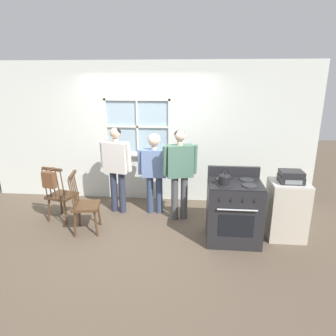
{
  "coord_description": "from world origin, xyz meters",
  "views": [
    {
      "loc": [
        0.93,
        -4.3,
        2.37
      ],
      "look_at": [
        0.51,
        0.25,
        1.0
      ],
      "focal_mm": 32.0,
      "sensor_mm": 36.0,
      "label": 1
    }
  ],
  "objects_px": {
    "chair_by_window": "(61,196)",
    "handbag": "(49,179)",
    "kettle": "(224,179)",
    "stereo": "(291,177)",
    "chair_near_wall": "(85,206)",
    "potted_plant": "(125,150)",
    "person_elderly_left": "(117,163)",
    "person_teen_center": "(154,165)",
    "side_counter": "(287,210)",
    "person_adult_right": "(180,167)",
    "stove": "(234,211)"
  },
  "relations": [
    {
      "from": "chair_by_window",
      "to": "handbag",
      "type": "bearing_deg",
      "value": 90.0
    },
    {
      "from": "kettle",
      "to": "stereo",
      "type": "distance_m",
      "value": 1.03
    },
    {
      "from": "handbag",
      "to": "stereo",
      "type": "bearing_deg",
      "value": -0.68
    },
    {
      "from": "chair_near_wall",
      "to": "potted_plant",
      "type": "height_order",
      "value": "potted_plant"
    },
    {
      "from": "person_elderly_left",
      "to": "potted_plant",
      "type": "xyz_separation_m",
      "value": [
        0.02,
        0.61,
        0.08
      ]
    },
    {
      "from": "person_elderly_left",
      "to": "person_teen_center",
      "type": "xyz_separation_m",
      "value": [
        0.67,
        0.02,
        -0.04
      ]
    },
    {
      "from": "person_teen_center",
      "to": "handbag",
      "type": "relative_size",
      "value": 4.76
    },
    {
      "from": "chair_near_wall",
      "to": "stereo",
      "type": "distance_m",
      "value": 3.18
    },
    {
      "from": "chair_by_window",
      "to": "potted_plant",
      "type": "xyz_separation_m",
      "value": [
        0.91,
        1.03,
        0.58
      ]
    },
    {
      "from": "chair_by_window",
      "to": "person_teen_center",
      "type": "bearing_deg",
      "value": -150.16
    },
    {
      "from": "handbag",
      "to": "side_counter",
      "type": "distance_m",
      "value": 3.76
    },
    {
      "from": "chair_by_window",
      "to": "stereo",
      "type": "relative_size",
      "value": 2.9
    },
    {
      "from": "potted_plant",
      "to": "handbag",
      "type": "height_order",
      "value": "potted_plant"
    },
    {
      "from": "chair_by_window",
      "to": "person_elderly_left",
      "type": "height_order",
      "value": "person_elderly_left"
    },
    {
      "from": "person_elderly_left",
      "to": "person_adult_right",
      "type": "height_order",
      "value": "person_adult_right"
    },
    {
      "from": "person_elderly_left",
      "to": "person_adult_right",
      "type": "relative_size",
      "value": 1.0
    },
    {
      "from": "stove",
      "to": "potted_plant",
      "type": "bearing_deg",
      "value": 143.54
    },
    {
      "from": "person_teen_center",
      "to": "handbag",
      "type": "xyz_separation_m",
      "value": [
        -1.62,
        -0.67,
        -0.09
      ]
    },
    {
      "from": "handbag",
      "to": "stereo",
      "type": "distance_m",
      "value": 3.75
    },
    {
      "from": "handbag",
      "to": "chair_by_window",
      "type": "bearing_deg",
      "value": 75.92
    },
    {
      "from": "stove",
      "to": "potted_plant",
      "type": "xyz_separation_m",
      "value": [
        -1.96,
        1.45,
        0.55
      ]
    },
    {
      "from": "chair_near_wall",
      "to": "chair_by_window",
      "type": "bearing_deg",
      "value": 46.88
    },
    {
      "from": "chair_by_window",
      "to": "stove",
      "type": "xyz_separation_m",
      "value": [
        2.87,
        -0.42,
        0.03
      ]
    },
    {
      "from": "chair_by_window",
      "to": "stereo",
      "type": "bearing_deg",
      "value": -170.12
    },
    {
      "from": "kettle",
      "to": "side_counter",
      "type": "relative_size",
      "value": 0.27
    },
    {
      "from": "stove",
      "to": "stereo",
      "type": "height_order",
      "value": "stove"
    },
    {
      "from": "person_adult_right",
      "to": "person_elderly_left",
      "type": "bearing_deg",
      "value": 155.2
    },
    {
      "from": "person_elderly_left",
      "to": "kettle",
      "type": "distance_m",
      "value": 2.05
    },
    {
      "from": "chair_near_wall",
      "to": "stove",
      "type": "bearing_deg",
      "value": -101.35
    },
    {
      "from": "chair_by_window",
      "to": "person_teen_center",
      "type": "relative_size",
      "value": 0.67
    },
    {
      "from": "chair_by_window",
      "to": "chair_near_wall",
      "type": "height_order",
      "value": "same"
    },
    {
      "from": "chair_by_window",
      "to": "potted_plant",
      "type": "relative_size",
      "value": 3.9
    },
    {
      "from": "kettle",
      "to": "stereo",
      "type": "xyz_separation_m",
      "value": [
        0.99,
        0.28,
        -0.04
      ]
    },
    {
      "from": "chair_near_wall",
      "to": "stereo",
      "type": "bearing_deg",
      "value": -98.26
    },
    {
      "from": "chair_near_wall",
      "to": "person_elderly_left",
      "type": "bearing_deg",
      "value": -33.0
    },
    {
      "from": "potted_plant",
      "to": "person_adult_right",
      "type": "bearing_deg",
      "value": -35.58
    },
    {
      "from": "side_counter",
      "to": "person_elderly_left",
      "type": "bearing_deg",
      "value": 166.57
    },
    {
      "from": "handbag",
      "to": "stove",
      "type": "bearing_deg",
      "value": -3.77
    },
    {
      "from": "chair_near_wall",
      "to": "side_counter",
      "type": "distance_m",
      "value": 3.13
    },
    {
      "from": "stove",
      "to": "stereo",
      "type": "bearing_deg",
      "value": 10.31
    },
    {
      "from": "chair_by_window",
      "to": "person_teen_center",
      "type": "xyz_separation_m",
      "value": [
        1.56,
        0.44,
        0.46
      ]
    },
    {
      "from": "chair_near_wall",
      "to": "kettle",
      "type": "distance_m",
      "value": 2.22
    },
    {
      "from": "chair_near_wall",
      "to": "person_adult_right",
      "type": "xyz_separation_m",
      "value": [
        1.47,
        0.6,
        0.5
      ]
    },
    {
      "from": "side_counter",
      "to": "stereo",
      "type": "bearing_deg",
      "value": -90.0
    },
    {
      "from": "stove",
      "to": "potted_plant",
      "type": "height_order",
      "value": "potted_plant"
    },
    {
      "from": "stereo",
      "to": "potted_plant",
      "type": "bearing_deg",
      "value": 154.93
    },
    {
      "from": "chair_by_window",
      "to": "handbag",
      "type": "relative_size",
      "value": 3.21
    },
    {
      "from": "stereo",
      "to": "person_adult_right",
      "type": "bearing_deg",
      "value": 163.18
    },
    {
      "from": "stove",
      "to": "handbag",
      "type": "height_order",
      "value": "stove"
    },
    {
      "from": "chair_by_window",
      "to": "person_elderly_left",
      "type": "relative_size",
      "value": 0.63
    }
  ]
}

